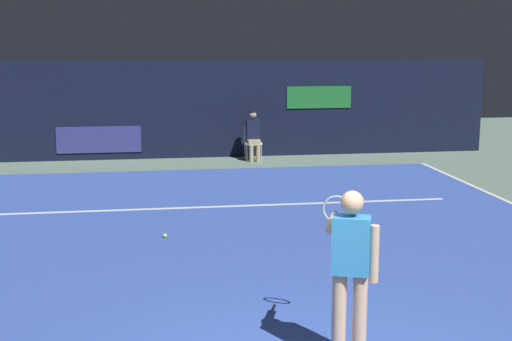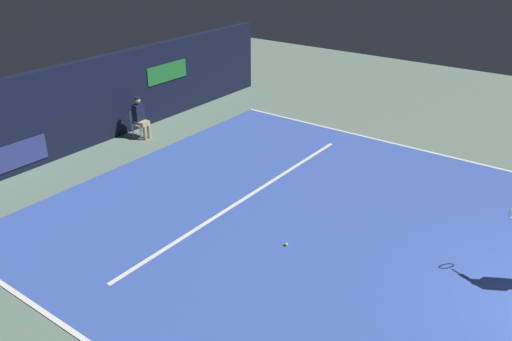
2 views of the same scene
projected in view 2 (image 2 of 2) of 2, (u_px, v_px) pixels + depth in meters
ground_plane at (322, 224)px, 11.83m from camera, size 32.36×32.36×0.00m
court_surface at (322, 224)px, 11.82m from camera, size 11.08×12.22×0.01m
line_sideline_left at (412, 148)px, 15.82m from camera, size 0.10×12.22×0.01m
line_service at (247, 197)px, 12.96m from camera, size 8.64×0.10×0.01m
back_wall at (88, 104)px, 15.60m from camera, size 15.89×0.33×2.60m
line_judge_on_chair at (140, 117)px, 16.35m from camera, size 0.45×0.54×1.32m
tennis_ball at (286, 244)px, 11.00m from camera, size 0.07×0.07×0.07m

